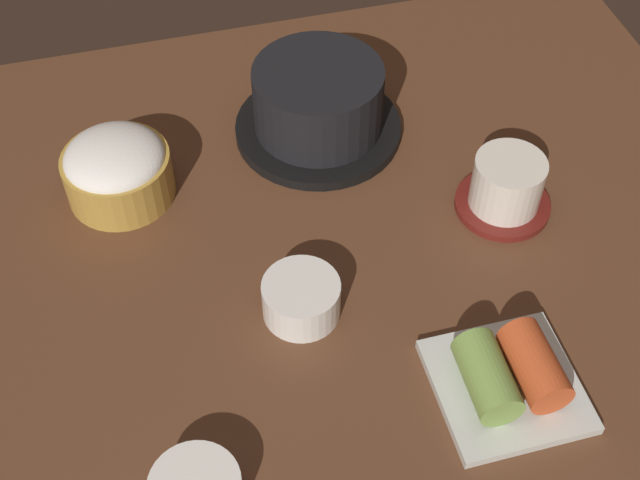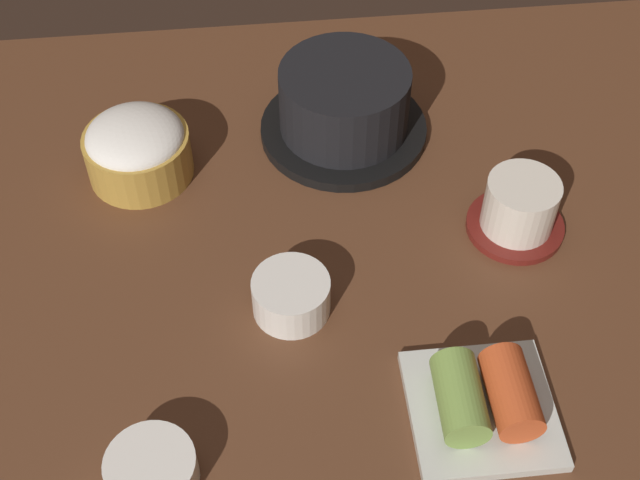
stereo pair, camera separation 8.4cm
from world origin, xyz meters
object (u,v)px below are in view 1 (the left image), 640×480
rice_bowl (117,169)px  tea_cup_with_saucer (507,188)px  kimchi_plate (509,377)px  stone_pot (318,104)px  banchan_cup_center (301,298)px

rice_bowl → tea_cup_with_saucer: rice_bowl is taller
rice_bowl → kimchi_plate: (30.10, -32.90, -1.62)cm
rice_bowl → stone_pot: bearing=9.6°
rice_bowl → banchan_cup_center: (14.68, -20.02, -1.50)cm
tea_cup_with_saucer → kimchi_plate: tea_cup_with_saucer is taller
banchan_cup_center → kimchi_plate: (15.43, -12.89, -0.12)cm
stone_pot → kimchi_plate: bearing=-78.5°
tea_cup_with_saucer → banchan_cup_center: 24.86cm
rice_bowl → banchan_cup_center: rice_bowl is taller
stone_pot → banchan_cup_center: bearing=-108.4°
stone_pot → banchan_cup_center: (-7.94, -23.83, -2.11)cm
kimchi_plate → banchan_cup_center: bearing=140.1°
tea_cup_with_saucer → banchan_cup_center: tea_cup_with_saucer is taller
tea_cup_with_saucer → kimchi_plate: (-8.27, -20.32, -1.08)cm
rice_bowl → tea_cup_with_saucer: bearing=-18.2°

